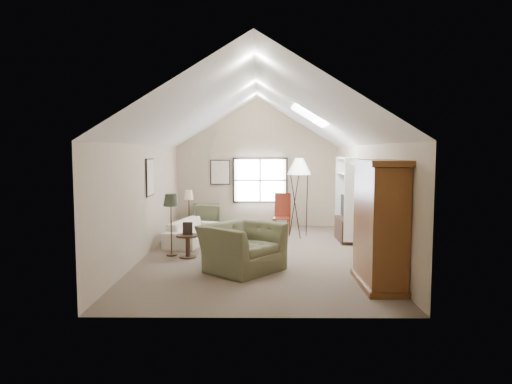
{
  "coord_description": "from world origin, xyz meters",
  "views": [
    {
      "loc": [
        0.09,
        -10.28,
        2.36
      ],
      "look_at": [
        0.0,
        0.4,
        1.4
      ],
      "focal_mm": 32.0,
      "sensor_mm": 36.0,
      "label": 1
    }
  ],
  "objects_px": {
    "armoire": "(380,224)",
    "armchair_near": "(242,247)",
    "coffee_table": "(230,242)",
    "side_chair": "(282,214)",
    "armchair_far": "(207,215)",
    "side_table": "(188,246)",
    "sofa": "(194,232)"
  },
  "relations": [
    {
      "from": "coffee_table",
      "to": "armoire",
      "type": "bearing_deg",
      "value": -43.84
    },
    {
      "from": "armoire",
      "to": "side_table",
      "type": "xyz_separation_m",
      "value": [
        -3.69,
        2.06,
        -0.84
      ]
    },
    {
      "from": "coffee_table",
      "to": "side_table",
      "type": "height_order",
      "value": "side_table"
    },
    {
      "from": "sofa",
      "to": "side_chair",
      "type": "bearing_deg",
      "value": -49.16
    },
    {
      "from": "armoire",
      "to": "side_chair",
      "type": "bearing_deg",
      "value": 107.07
    },
    {
      "from": "coffee_table",
      "to": "side_chair",
      "type": "height_order",
      "value": "side_chair"
    },
    {
      "from": "sofa",
      "to": "coffee_table",
      "type": "relative_size",
      "value": 2.34
    },
    {
      "from": "armchair_near",
      "to": "armchair_far",
      "type": "xyz_separation_m",
      "value": [
        -1.29,
        5.11,
        -0.08
      ]
    },
    {
      "from": "armoire",
      "to": "coffee_table",
      "type": "bearing_deg",
      "value": 136.16
    },
    {
      "from": "sofa",
      "to": "side_chair",
      "type": "xyz_separation_m",
      "value": [
        2.31,
        1.14,
        0.29
      ]
    },
    {
      "from": "armchair_near",
      "to": "armchair_far",
      "type": "height_order",
      "value": "armchair_near"
    },
    {
      "from": "coffee_table",
      "to": "side_table",
      "type": "distance_m",
      "value": 1.09
    },
    {
      "from": "armchair_near",
      "to": "side_table",
      "type": "xyz_separation_m",
      "value": [
        -1.25,
        1.07,
        -0.21
      ]
    },
    {
      "from": "armoire",
      "to": "coffee_table",
      "type": "height_order",
      "value": "armoire"
    },
    {
      "from": "armchair_near",
      "to": "side_table",
      "type": "relative_size",
      "value": 2.77
    },
    {
      "from": "side_table",
      "to": "side_chair",
      "type": "xyz_separation_m",
      "value": [
        2.21,
        2.74,
        0.33
      ]
    },
    {
      "from": "sofa",
      "to": "armchair_far",
      "type": "xyz_separation_m",
      "value": [
        0.06,
        2.44,
        0.08
      ]
    },
    {
      "from": "armoire",
      "to": "armchair_near",
      "type": "relative_size",
      "value": 1.55
    },
    {
      "from": "armchair_near",
      "to": "armchair_far",
      "type": "bearing_deg",
      "value": 55.23
    },
    {
      "from": "sofa",
      "to": "side_table",
      "type": "bearing_deg",
      "value": -161.85
    },
    {
      "from": "armchair_near",
      "to": "coffee_table",
      "type": "xyz_separation_m",
      "value": [
        -0.36,
        1.69,
        -0.24
      ]
    },
    {
      "from": "armchair_far",
      "to": "coffee_table",
      "type": "height_order",
      "value": "armchair_far"
    },
    {
      "from": "armchair_far",
      "to": "side_table",
      "type": "height_order",
      "value": "armchair_far"
    },
    {
      "from": "armoire",
      "to": "coffee_table",
      "type": "distance_m",
      "value": 3.97
    },
    {
      "from": "armoire",
      "to": "sofa",
      "type": "relative_size",
      "value": 1.07
    },
    {
      "from": "sofa",
      "to": "armchair_far",
      "type": "bearing_deg",
      "value": 13.11
    },
    {
      "from": "armchair_far",
      "to": "side_table",
      "type": "distance_m",
      "value": 4.04
    },
    {
      "from": "armchair_far",
      "to": "side_chair",
      "type": "bearing_deg",
      "value": 144.65
    },
    {
      "from": "armchair_near",
      "to": "side_chair",
      "type": "height_order",
      "value": "side_chair"
    },
    {
      "from": "armoire",
      "to": "armchair_near",
      "type": "bearing_deg",
      "value": 157.86
    },
    {
      "from": "armchair_near",
      "to": "armchair_far",
      "type": "distance_m",
      "value": 5.27
    },
    {
      "from": "armchair_near",
      "to": "side_table",
      "type": "height_order",
      "value": "armchair_near"
    }
  ]
}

